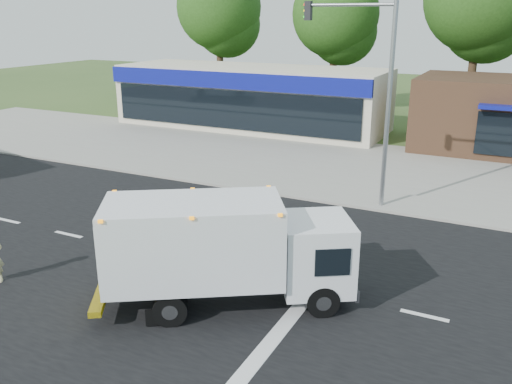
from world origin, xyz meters
TOP-DOWN VIEW (x-y plane):
  - ground at (0.00, 0.00)m, footprint 120.00×120.00m
  - road_asphalt at (0.00, 0.00)m, footprint 60.00×14.00m
  - sidewalk at (0.00, 8.20)m, footprint 60.00×2.40m
  - parking_apron at (0.00, 14.00)m, footprint 60.00×9.00m
  - lane_markings at (1.35, -1.35)m, footprint 55.20×7.00m
  - ems_box_truck at (1.15, -1.74)m, footprint 6.60×5.17m
  - retail_strip_mall at (-9.00, 19.93)m, footprint 18.00×6.20m
  - brown_storefront at (7.00, 19.98)m, footprint 10.00×6.70m
  - traffic_signal_pole at (2.35, 7.60)m, footprint 3.51×0.25m
  - background_trees at (-0.85, 28.16)m, footprint 36.77×7.39m

SIDE VIEW (x-z plane):
  - ground at x=0.00m, z-range 0.00..0.00m
  - road_asphalt at x=0.00m, z-range -0.01..0.01m
  - parking_apron at x=0.00m, z-range 0.00..0.02m
  - lane_markings at x=1.35m, z-range 0.01..0.02m
  - sidewalk at x=0.00m, z-range 0.00..0.12m
  - ems_box_truck at x=1.15m, z-range 0.22..3.12m
  - brown_storefront at x=7.00m, z-range 0.00..4.00m
  - retail_strip_mall at x=-9.00m, z-range 0.01..4.01m
  - traffic_signal_pole at x=2.35m, z-range 0.92..8.92m
  - background_trees at x=-0.85m, z-range 1.33..13.43m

